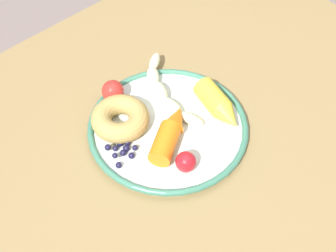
{
  "coord_description": "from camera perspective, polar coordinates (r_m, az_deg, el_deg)",
  "views": [
    {
      "loc": [
        0.41,
        0.37,
        1.39
      ],
      "look_at": [
        0.05,
        -0.01,
        0.75
      ],
      "focal_mm": 48.64,
      "sensor_mm": 36.0,
      "label": 1
    }
  ],
  "objects": [
    {
      "name": "tomato_mid",
      "position": [
        0.87,
        -6.92,
        4.35
      ],
      "size": [
        0.04,
        0.04,
        0.04
      ],
      "primitive_type": "sphere",
      "color": "red",
      "rests_on": "plate"
    },
    {
      "name": "plate",
      "position": [
        0.84,
        -0.0,
        -0.12
      ],
      "size": [
        0.3,
        0.3,
        0.02
      ],
      "color": "silver",
      "rests_on": "dining_table"
    },
    {
      "name": "dining_table",
      "position": [
        0.94,
        2.65,
        -2.75
      ],
      "size": [
        1.01,
        0.82,
        0.73
      ],
      "color": "olive",
      "rests_on": "ground_plane"
    },
    {
      "name": "tomato_near",
      "position": [
        0.76,
        2.25,
        -4.5
      ],
      "size": [
        0.04,
        0.04,
        0.04
      ],
      "primitive_type": "sphere",
      "color": "red",
      "rests_on": "plate"
    },
    {
      "name": "carrot_orange",
      "position": [
        0.8,
        0.16,
        -0.77
      ],
      "size": [
        0.13,
        0.1,
        0.04
      ],
      "color": "orange",
      "rests_on": "plate"
    },
    {
      "name": "banana",
      "position": [
        0.87,
        -0.58,
        4.45
      ],
      "size": [
        0.1,
        0.21,
        0.03
      ],
      "color": "#EDEABC",
      "rests_on": "plate"
    },
    {
      "name": "blueberry_pile",
      "position": [
        0.79,
        -5.74,
        -3.06
      ],
      "size": [
        0.05,
        0.05,
        0.02
      ],
      "color": "#191638",
      "rests_on": "plate"
    },
    {
      "name": "carrot_yellow",
      "position": [
        0.84,
        6.42,
        2.54
      ],
      "size": [
        0.07,
        0.12,
        0.04
      ],
      "color": "yellow",
      "rests_on": "plate"
    },
    {
      "name": "donut",
      "position": [
        0.83,
        -6.0,
        0.95
      ],
      "size": [
        0.12,
        0.12,
        0.04
      ],
      "primitive_type": "torus",
      "rotation": [
        0.0,
        0.0,
        0.12
      ],
      "color": "tan",
      "rests_on": "plate"
    }
  ]
}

